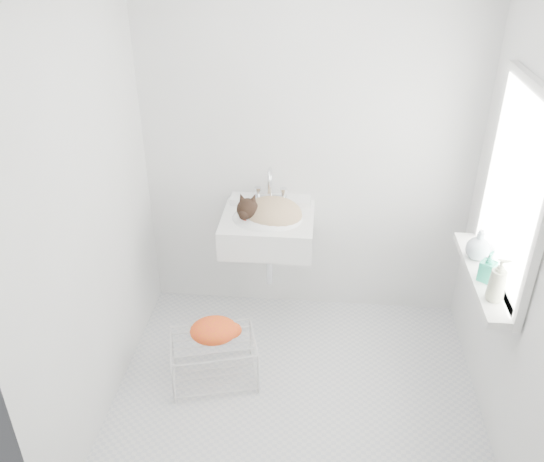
# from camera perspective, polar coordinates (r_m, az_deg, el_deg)

# --- Properties ---
(floor) EXTENTS (2.20, 2.00, 0.02)m
(floor) POSITION_cam_1_polar(r_m,az_deg,el_deg) (3.60, 2.36, -16.45)
(floor) COLOR silver
(floor) RESTS_ON ground
(back_wall) EXTENTS (2.20, 0.02, 2.50)m
(back_wall) POSITION_cam_1_polar(r_m,az_deg,el_deg) (3.75, 3.63, 8.59)
(back_wall) COLOR white
(back_wall) RESTS_ON ground
(right_wall) EXTENTS (0.02, 2.00, 2.50)m
(right_wall) POSITION_cam_1_polar(r_m,az_deg,el_deg) (3.01, 24.28, 0.30)
(right_wall) COLOR white
(right_wall) RESTS_ON ground
(left_wall) EXTENTS (0.02, 2.00, 2.50)m
(left_wall) POSITION_cam_1_polar(r_m,az_deg,el_deg) (3.07, -18.08, 2.18)
(left_wall) COLOR white
(left_wall) RESTS_ON ground
(window_glass) EXTENTS (0.01, 0.80, 1.00)m
(window_glass) POSITION_cam_1_polar(r_m,az_deg,el_deg) (3.13, 23.40, 3.70)
(window_glass) COLOR white
(window_glass) RESTS_ON right_wall
(window_frame) EXTENTS (0.04, 0.90, 1.10)m
(window_frame) POSITION_cam_1_polar(r_m,az_deg,el_deg) (3.13, 23.14, 3.72)
(window_frame) COLOR white
(window_frame) RESTS_ON right_wall
(windowsill) EXTENTS (0.16, 0.88, 0.04)m
(windowsill) POSITION_cam_1_polar(r_m,az_deg,el_deg) (3.35, 20.43, -4.22)
(windowsill) COLOR white
(windowsill) RESTS_ON right_wall
(sink) EXTENTS (0.60, 0.52, 0.24)m
(sink) POSITION_cam_1_polar(r_m,az_deg,el_deg) (3.69, -0.43, 1.47)
(sink) COLOR white
(sink) RESTS_ON back_wall
(faucet) EXTENTS (0.22, 0.15, 0.22)m
(faucet) POSITION_cam_1_polar(r_m,az_deg,el_deg) (3.79, -0.17, 4.62)
(faucet) COLOR silver
(faucet) RESTS_ON sink
(cat) EXTENTS (0.41, 0.33, 0.26)m
(cat) POSITION_cam_1_polar(r_m,az_deg,el_deg) (3.66, -0.24, 1.88)
(cat) COLOR tan
(cat) RESTS_ON sink
(wire_rack) EXTENTS (0.58, 0.47, 0.30)m
(wire_rack) POSITION_cam_1_polar(r_m,az_deg,el_deg) (3.64, -5.85, -12.66)
(wire_rack) COLOR silver
(wire_rack) RESTS_ON floor
(towel) EXTENTS (0.33, 0.26, 0.12)m
(towel) POSITION_cam_1_polar(r_m,az_deg,el_deg) (3.53, -5.83, -10.27)
(towel) COLOR #DE9200
(towel) RESTS_ON wire_rack
(bottle_a) EXTENTS (0.09, 0.09, 0.20)m
(bottle_a) POSITION_cam_1_polar(r_m,az_deg,el_deg) (3.14, 21.29, -6.40)
(bottle_a) COLOR beige
(bottle_a) RESTS_ON windowsill
(bottle_b) EXTENTS (0.11, 0.11, 0.17)m
(bottle_b) POSITION_cam_1_polar(r_m,az_deg,el_deg) (3.28, 20.60, -4.62)
(bottle_b) COLOR #1D9678
(bottle_b) RESTS_ON windowsill
(bottle_c) EXTENTS (0.15, 0.15, 0.18)m
(bottle_c) POSITION_cam_1_polar(r_m,az_deg,el_deg) (3.46, 19.79, -2.55)
(bottle_c) COLOR #ABB8C4
(bottle_c) RESTS_ON windowsill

